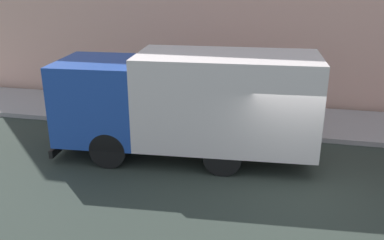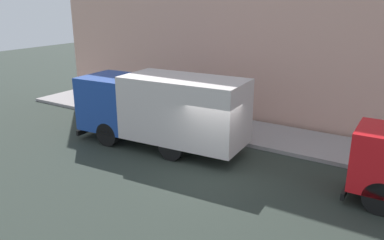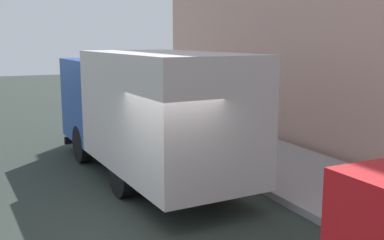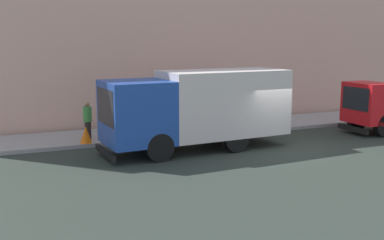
{
  "view_description": "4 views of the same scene",
  "coord_description": "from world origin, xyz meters",
  "px_view_note": "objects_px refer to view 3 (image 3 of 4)",
  "views": [
    {
      "loc": [
        -10.7,
        0.57,
        5.61
      ],
      "look_at": [
        0.75,
        3.07,
        1.31
      ],
      "focal_mm": 39.15,
      "sensor_mm": 36.0,
      "label": 1
    },
    {
      "loc": [
        -11.93,
        -6.58,
        6.41
      ],
      "look_at": [
        1.19,
        1.77,
        1.46
      ],
      "focal_mm": 35.88,
      "sensor_mm": 36.0,
      "label": 2
    },
    {
      "loc": [
        -2.72,
        -7.76,
        3.57
      ],
      "look_at": [
        1.77,
        2.03,
        1.65
      ],
      "focal_mm": 42.67,
      "sensor_mm": 36.0,
      "label": 3
    },
    {
      "loc": [
        -16.51,
        10.8,
        4.58
      ],
      "look_at": [
        1.19,
        3.48,
        1.23
      ],
      "focal_mm": 43.83,
      "sensor_mm": 36.0,
      "label": 4
    }
  ],
  "objects_px": {
    "pedestrian_walking": "(187,109)",
    "street_sign_post": "(263,123)",
    "large_utility_truck": "(145,108)",
    "traffic_cone_orange": "(167,123)"
  },
  "relations": [
    {
      "from": "pedestrian_walking",
      "to": "street_sign_post",
      "type": "height_order",
      "value": "street_sign_post"
    },
    {
      "from": "large_utility_truck",
      "to": "traffic_cone_orange",
      "type": "height_order",
      "value": "large_utility_truck"
    },
    {
      "from": "traffic_cone_orange",
      "to": "street_sign_post",
      "type": "distance_m",
      "value": 6.13
    },
    {
      "from": "pedestrian_walking",
      "to": "traffic_cone_orange",
      "type": "height_order",
      "value": "pedestrian_walking"
    },
    {
      "from": "large_utility_truck",
      "to": "pedestrian_walking",
      "type": "distance_m",
      "value": 5.06
    },
    {
      "from": "large_utility_truck",
      "to": "street_sign_post",
      "type": "height_order",
      "value": "large_utility_truck"
    },
    {
      "from": "large_utility_truck",
      "to": "pedestrian_walking",
      "type": "height_order",
      "value": "large_utility_truck"
    },
    {
      "from": "street_sign_post",
      "to": "large_utility_truck",
      "type": "bearing_deg",
      "value": 143.35
    },
    {
      "from": "large_utility_truck",
      "to": "traffic_cone_orange",
      "type": "distance_m",
      "value": 4.99
    },
    {
      "from": "pedestrian_walking",
      "to": "traffic_cone_orange",
      "type": "relative_size",
      "value": 2.3
    }
  ]
}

